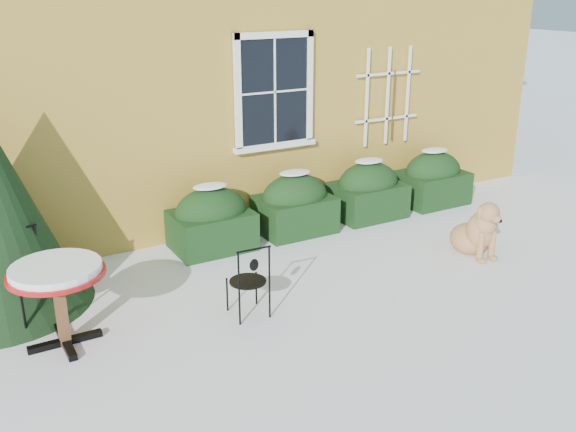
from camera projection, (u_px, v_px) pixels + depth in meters
ground at (335, 323)px, 6.81m from camera, size 80.00×80.00×0.00m
hedge_row at (332, 198)px, 9.53m from camera, size 4.95×0.80×0.91m
bistro_table at (57, 279)px, 6.17m from camera, size 0.93×0.93×0.86m
patio_chair_near at (249, 280)px, 6.84m from camera, size 0.40×0.40×0.84m
patio_chair_far at (29, 278)px, 6.68m from camera, size 0.56×0.56×1.01m
dog at (477, 232)px, 8.42m from camera, size 0.57×0.89×0.81m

